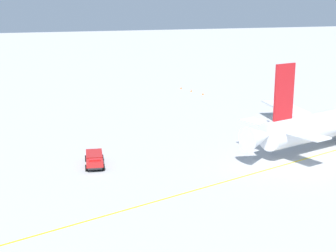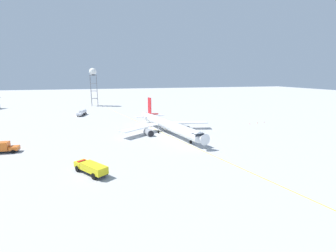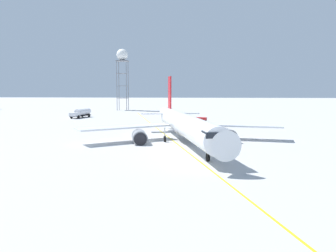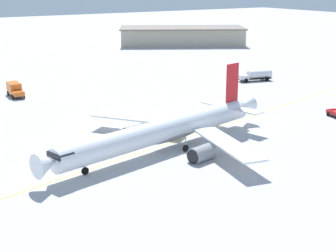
# 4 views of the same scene
# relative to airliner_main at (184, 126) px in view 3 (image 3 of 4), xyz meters

# --- Properties ---
(ground_plane) EXTENTS (600.00, 600.00, 0.00)m
(ground_plane) POSITION_rel_airliner_main_xyz_m (1.00, -2.97, -2.94)
(ground_plane) COLOR #B2B2B2
(airliner_main) EXTENTS (45.47, 36.35, 12.08)m
(airliner_main) POSITION_rel_airliner_main_xyz_m (0.00, 0.00, 0.00)
(airliner_main) COLOR white
(airliner_main) RESTS_ON ground_plane
(ops_pickup_truck) EXTENTS (3.08, 5.66, 1.41)m
(ops_pickup_truck) POSITION_rel_airliner_main_xyz_m (-38.56, 2.38, -2.14)
(ops_pickup_truck) COLOR #232326
(ops_pickup_truck) RESTS_ON ground_plane
(fuel_tanker_truck) EXTENTS (9.53, 4.55, 2.87)m
(fuel_tanker_truck) POSITION_rel_airliner_main_xyz_m (-49.91, -34.33, -1.37)
(fuel_tanker_truck) COLOR #232326
(fuel_tanker_truck) RESTS_ON ground_plane
(radar_tower) EXTENTS (4.92, 4.92, 25.92)m
(radar_tower) POSITION_rel_airliner_main_xyz_m (-90.07, -29.10, 19.08)
(radar_tower) COLOR slate
(radar_tower) RESTS_ON ground_plane
(taxiway_centreline) EXTENTS (150.98, 38.38, 0.01)m
(taxiway_centreline) POSITION_rel_airliner_main_xyz_m (0.63, -1.38, -2.94)
(taxiway_centreline) COLOR yellow
(taxiway_centreline) RESTS_ON ground_plane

